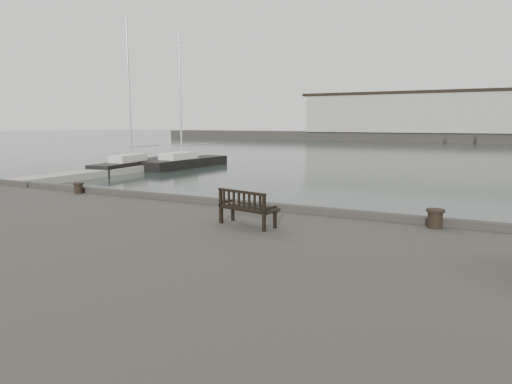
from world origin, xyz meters
TOP-DOWN VIEW (x-y plane):
  - ground at (0.00, 0.00)m, footprint 400.00×400.00m
  - pontoon at (-20.00, 10.00)m, footprint 2.00×24.00m
  - breakwater at (-4.56, 92.00)m, footprint 140.00×9.50m
  - bench at (1.40, -2.34)m, footprint 1.58×0.84m
  - bollard_left at (-6.39, -0.50)m, footprint 0.45×0.45m
  - bollard_right at (5.53, -0.50)m, footprint 0.50×0.50m
  - yacht_b at (-20.59, 18.40)m, footprint 3.21×10.12m
  - yacht_d at (-18.29, 22.53)m, footprint 3.23×9.99m

SIDE VIEW (x-z plane):
  - ground at x=0.00m, z-range 0.00..0.00m
  - yacht_d at x=-18.29m, z-range -5.94..6.41m
  - yacht_b at x=-20.59m, z-range -6.33..6.83m
  - pontoon at x=-20.00m, z-range 0.00..0.50m
  - bollard_left at x=-6.39m, z-range 1.56..1.94m
  - bollard_right at x=5.53m, z-range 1.56..2.02m
  - bench at x=1.40m, z-range 1.40..2.27m
  - breakwater at x=-4.56m, z-range -1.80..10.40m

